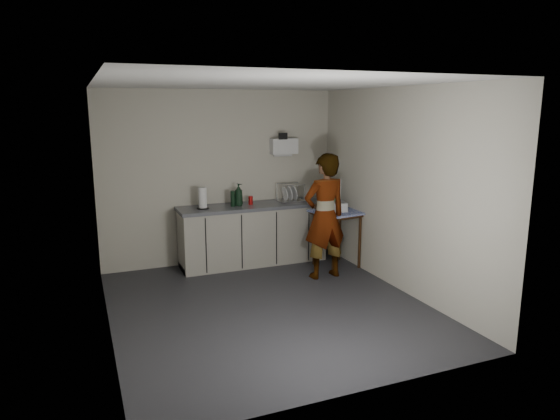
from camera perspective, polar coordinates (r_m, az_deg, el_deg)
name	(u,v)px	position (r m, az deg, el deg)	size (l,w,h in m)	color
ground	(268,306)	(6.09, -1.33, -10.96)	(4.00, 4.00, 0.00)	#27272C
wall_back	(221,178)	(7.58, -6.77, 3.68)	(3.60, 0.02, 2.60)	beige
wall_right	(399,190)	(6.56, 13.39, 2.21)	(0.02, 4.00, 2.60)	beige
wall_left	(103,212)	(5.36, -19.59, -0.22)	(0.02, 4.00, 2.60)	beige
ceiling	(267,84)	(5.62, -1.46, 14.25)	(3.60, 4.00, 0.01)	white
kitchen_counter	(253,236)	(7.60, -3.11, -2.96)	(2.24, 0.62, 0.91)	black
wall_shelf	(284,146)	(7.79, 0.44, 7.28)	(0.42, 0.18, 0.37)	white
side_table	(337,218)	(7.40, 6.55, -0.93)	(0.75, 0.75, 0.85)	#3E1F0E
standing_man	(325,216)	(6.88, 5.14, -0.73)	(0.64, 0.42, 1.74)	#B2A593
soap_bottle	(239,195)	(7.39, -4.75, 1.76)	(0.13, 0.13, 0.33)	black
soda_can	(251,200)	(7.49, -3.37, 1.11)	(0.07, 0.07, 0.12)	red
dark_bottle	(233,199)	(7.36, -5.41, 1.30)	(0.07, 0.07, 0.23)	black
paper_towel	(203,199)	(7.23, -8.83, 1.29)	(0.17, 0.17, 0.31)	black
dish_rack	(290,197)	(7.72, 1.17, 1.45)	(0.40, 0.30, 0.28)	silver
bakery_box	(334,204)	(7.40, 6.14, 0.72)	(0.37, 0.38, 0.45)	white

